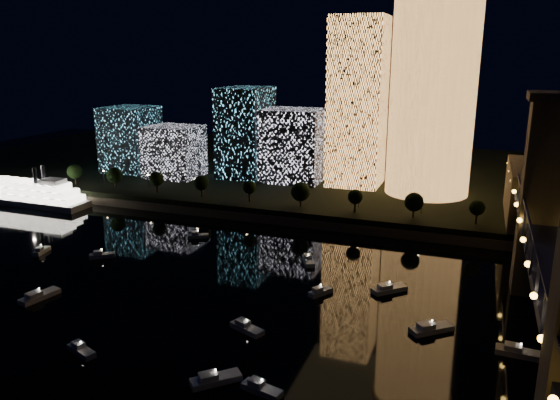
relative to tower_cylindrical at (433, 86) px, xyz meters
The scene contains 10 objects.
ground 136.54m from the tower_cylindrical, 103.71° to the right, with size 520.00×520.00×0.00m, color black.
far_bank 64.18m from the tower_cylindrical, 130.73° to the left, with size 420.00×160.00×5.00m, color black.
seawall 69.16m from the tower_cylindrical, 125.47° to the right, with size 420.00×6.00×3.00m, color #6B5E4C.
tower_cylindrical is the anchor object (origin of this frame).
tower_rectangular 31.18m from the tower_cylindrical, behind, with size 21.41×21.41×68.11m, color #FFA751.
midrise_blocks 95.45m from the tower_cylindrical, behind, with size 101.90×36.31×39.27m.
riverboat 166.11m from the tower_cylindrical, 160.32° to the right, with size 54.88×12.06×16.50m.
motorboats 125.13m from the tower_cylindrical, 106.62° to the right, with size 139.51×84.42×2.78m.
esplanade_trees 82.77m from the tower_cylindrical, 150.49° to the right, with size 165.64×6.92×8.96m.
street_lamps 80.65m from the tower_cylindrical, 154.53° to the right, with size 132.70×0.70×5.65m.
Camera 1 is at (48.72, -92.58, 58.77)m, focal length 35.00 mm.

